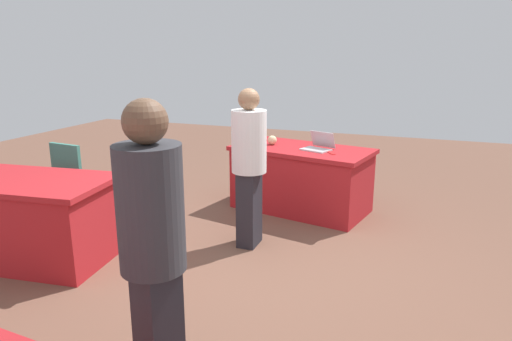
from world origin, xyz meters
TOP-DOWN VIEW (x-y plane):
  - ground_plane at (0.00, 0.00)m, footprint 14.40×14.40m
  - table_foreground at (0.03, -1.72)m, footprint 1.77×1.16m
  - table_mid_right at (2.21, 0.52)m, footprint 1.97×1.09m
  - chair_by_pillar at (2.26, -0.39)m, footprint 0.48×0.48m
  - person_presenter at (-0.09, 1.70)m, footprint 0.47×0.47m
  - person_attendee_standing at (0.24, -0.51)m, footprint 0.34×0.34m
  - laptop_silver at (-0.17, -1.67)m, footprint 0.40×0.38m
  - yarn_ball at (0.43, -1.77)m, footprint 0.11×0.11m
  - scissors_red at (-0.35, -1.54)m, footprint 0.13×0.17m

SIDE VIEW (x-z plane):
  - ground_plane at x=0.00m, z-range 0.00..0.00m
  - table_mid_right at x=2.21m, z-range 0.00..0.78m
  - table_foreground at x=0.03m, z-range 0.00..0.78m
  - chair_by_pillar at x=2.26m, z-range 0.06..1.00m
  - scissors_red at x=-0.35m, z-range 0.78..0.79m
  - laptop_silver at x=-0.17m, z-range 0.72..0.92m
  - yarn_ball at x=0.43m, z-range 0.78..0.89m
  - person_attendee_standing at x=0.24m, z-range 0.08..1.66m
  - person_presenter at x=-0.09m, z-range 0.10..1.80m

